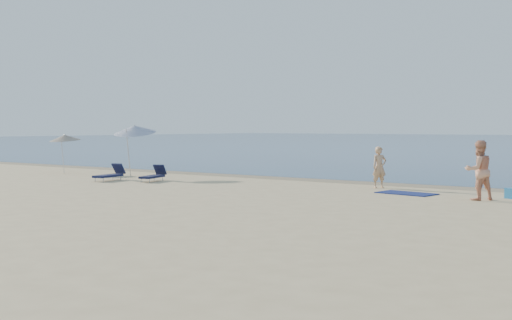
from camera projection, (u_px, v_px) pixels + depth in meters
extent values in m
cube|color=#847254|center=(346.00, 182.00, 27.15)|extent=(240.00, 1.60, 0.00)
imported|color=tan|center=(379.00, 167.00, 24.34)|extent=(0.65, 0.69, 1.58)
imported|color=tan|center=(479.00, 170.00, 20.30)|extent=(1.15, 1.17, 1.90)
cube|color=#101950|center=(406.00, 193.00, 22.29)|extent=(2.09, 1.37, 0.03)
cylinder|color=silver|center=(128.00, 153.00, 29.64)|extent=(0.20, 0.45, 2.27)
cone|color=white|center=(135.00, 129.00, 29.92)|extent=(2.54, 2.56, 0.71)
sphere|color=silver|center=(135.00, 125.00, 29.91)|extent=(0.07, 0.07, 0.07)
cylinder|color=silver|center=(63.00, 156.00, 32.01)|extent=(0.04, 0.19, 1.83)
cone|color=beige|center=(65.00, 138.00, 32.08)|extent=(1.57, 1.59, 0.42)
sphere|color=silver|center=(65.00, 134.00, 32.08)|extent=(0.05, 0.05, 0.05)
cube|color=#161B3D|center=(108.00, 176.00, 27.60)|extent=(0.77, 1.53, 0.10)
cube|color=#161B3D|center=(119.00, 169.00, 28.24)|extent=(0.59, 0.44, 0.47)
cylinder|color=#A5A5AD|center=(112.00, 178.00, 27.51)|extent=(0.03, 0.03, 0.21)
cube|color=#131735|center=(152.00, 177.00, 27.25)|extent=(0.86, 1.48, 0.09)
cube|color=#131735|center=(160.00, 170.00, 27.89)|extent=(0.58, 0.46, 0.45)
cylinder|color=#A5A5AD|center=(156.00, 179.00, 27.19)|extent=(0.03, 0.03, 0.20)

